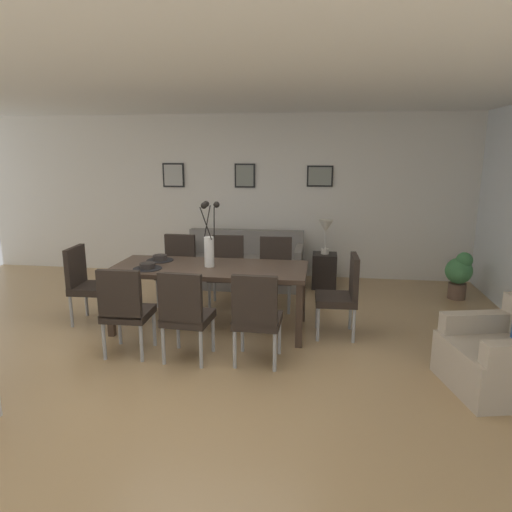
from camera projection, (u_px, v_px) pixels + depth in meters
The scene contains 25 objects.
ground_plane at pixel (193, 355), 4.59m from camera, with size 9.00×9.00×0.00m, color tan.
back_wall_panel at pixel (246, 196), 7.43m from camera, with size 9.00×0.10×2.60m, color silver.
ceiling_panel at pixel (196, 85), 4.39m from camera, with size 9.00×7.20×0.08m, color white.
dining_table at pixel (210, 272), 5.16m from camera, with size 2.20×0.89×0.74m.
dining_chair_near_left at pixel (125, 307), 4.47m from camera, with size 0.45×0.45×0.92m.
dining_chair_near_right at pixel (178, 266), 6.11m from camera, with size 0.46×0.46×0.92m.
dining_chair_far_left at pixel (185, 312), 4.35m from camera, with size 0.47×0.47×0.92m.
dining_chair_far_right at pixel (227, 267), 6.03m from camera, with size 0.46×0.46×0.92m.
dining_chair_mid_left at pixel (257, 314), 4.28m from camera, with size 0.45×0.45×0.92m.
dining_chair_mid_right at pixel (275, 269), 5.93m from camera, with size 0.46×0.46×0.92m.
dining_chair_head_west at pixel (86, 281), 5.39m from camera, with size 0.46×0.46×0.92m.
dining_chair_head_east at pixel (343, 292), 4.98m from camera, with size 0.46×0.46×0.92m.
centerpiece_vase at pixel (209, 242), 5.08m from camera, with size 0.21×0.23×0.73m.
placemat_near_left at pixel (148, 268), 5.04m from camera, with size 0.32×0.32×0.01m, color black.
bowl_near_left at pixel (147, 265), 5.03m from camera, with size 0.17×0.17×0.07m.
placemat_near_right at pixel (160, 260), 5.43m from camera, with size 0.32×0.32×0.01m, color black.
bowl_near_right at pixel (160, 257), 5.42m from camera, with size 0.17×0.17×0.07m.
sofa at pixel (243, 266), 7.04m from camera, with size 1.82×0.84×0.80m.
side_table at pixel (324, 271), 6.85m from camera, with size 0.36×0.36×0.52m, color black.
table_lamp at pixel (326, 229), 6.71m from camera, with size 0.22×0.22×0.51m.
armchair at pixel (504, 358), 3.88m from camera, with size 0.96×0.96×0.75m.
framed_picture_left at pixel (173, 175), 7.46m from camera, with size 0.36×0.03×0.39m.
framed_picture_center at pixel (245, 176), 7.29m from camera, with size 0.33×0.03×0.38m.
framed_picture_right at pixel (320, 176), 7.12m from camera, with size 0.41×0.03×0.33m.
potted_plant at pixel (459, 273), 6.29m from camera, with size 0.36×0.36×0.67m.
Camera 1 is at (1.24, -4.11, 2.00)m, focal length 31.85 mm.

